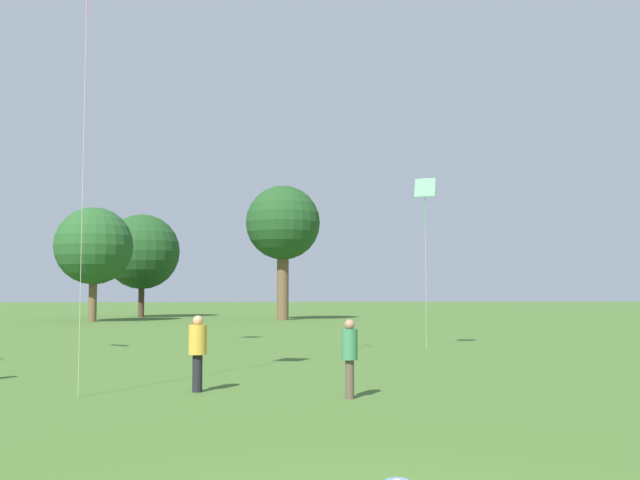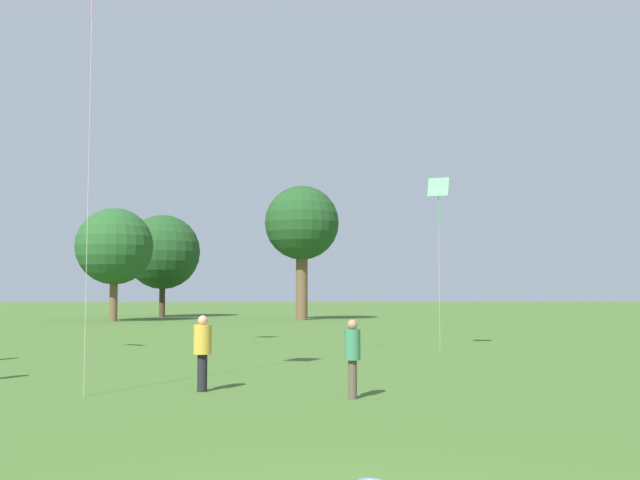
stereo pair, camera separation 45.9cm
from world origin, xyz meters
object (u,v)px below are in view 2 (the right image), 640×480
(distant_tree_0, at_px, (302,224))
(person_standing_0, at_px, (203,347))
(distant_tree_2, at_px, (163,252))
(kite_1, at_px, (438,193))
(person_standing_1, at_px, (352,351))
(distant_tree_1, at_px, (114,247))

(distant_tree_0, bearing_deg, person_standing_0, -93.86)
(distant_tree_0, distance_m, distant_tree_2, 13.92)
(kite_1, height_order, distant_tree_0, distant_tree_0)
(person_standing_1, relative_size, distant_tree_2, 0.18)
(person_standing_0, xyz_separation_m, distant_tree_1, (-11.11, 38.90, 4.52))
(person_standing_1, height_order, kite_1, kite_1)
(person_standing_1, bearing_deg, kite_1, -147.02)
(kite_1, xyz_separation_m, distant_tree_0, (-4.82, 29.31, 1.40))
(person_standing_0, distance_m, kite_1, 14.70)
(person_standing_1, xyz_separation_m, kite_1, (4.37, 12.82, 5.01))
(person_standing_0, distance_m, distant_tree_2, 49.00)
(person_standing_1, height_order, distant_tree_1, distant_tree_1)
(kite_1, distance_m, distant_tree_2, 40.02)
(person_standing_0, bearing_deg, person_standing_1, 112.77)
(kite_1, height_order, distant_tree_2, distant_tree_2)
(distant_tree_0, bearing_deg, distant_tree_2, 149.25)
(kite_1, distance_m, distant_tree_1, 33.12)
(distant_tree_1, distance_m, distant_tree_2, 9.25)
(person_standing_0, height_order, distant_tree_2, distant_tree_2)
(distant_tree_2, bearing_deg, distant_tree_1, -102.52)
(person_standing_1, height_order, distant_tree_0, distant_tree_0)
(distant_tree_2, bearing_deg, person_standing_0, -79.25)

